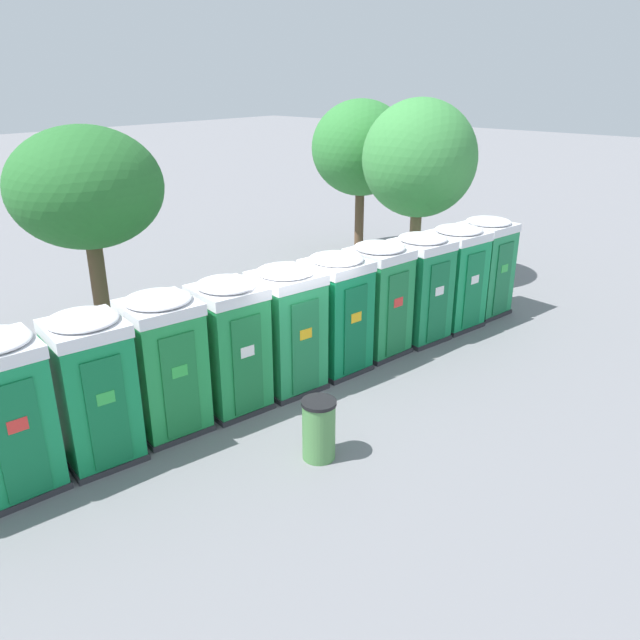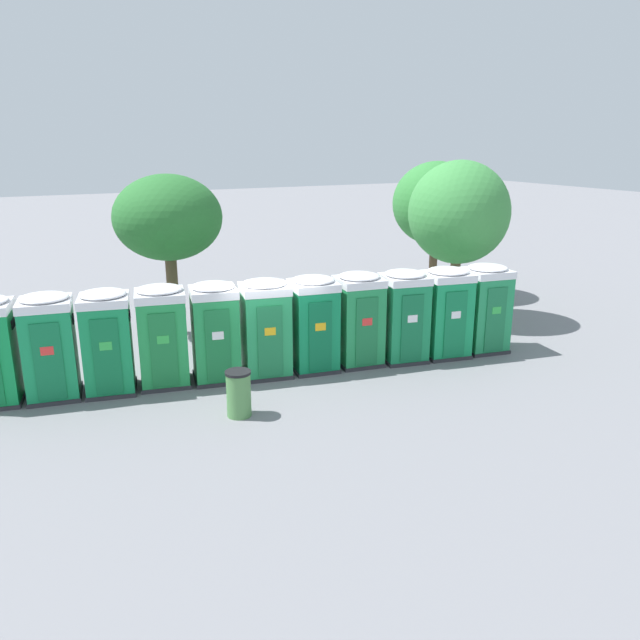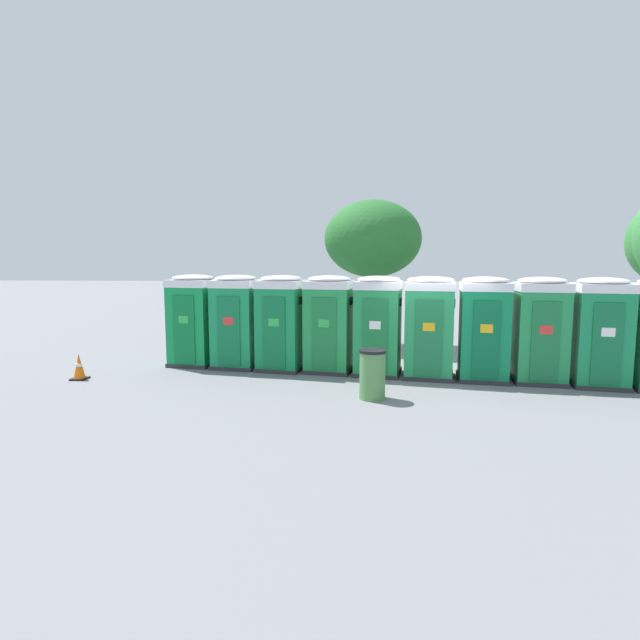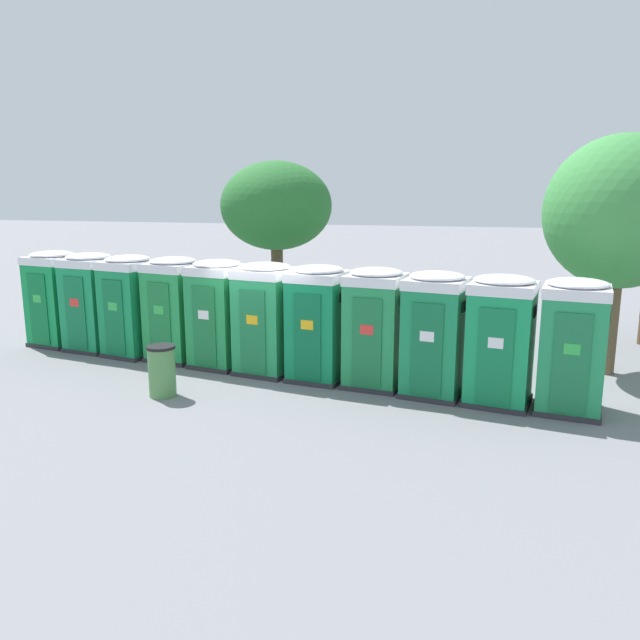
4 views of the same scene
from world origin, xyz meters
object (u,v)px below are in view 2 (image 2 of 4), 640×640
portapotty_6 (313,323)px  portapotty_10 (485,307)px  portapotty_5 (266,327)px  trash_can (239,393)px  portapotty_1 (50,346)px  street_tree_1 (436,204)px  portapotty_8 (404,315)px  street_tree_2 (459,213)px  portapotty_2 (107,341)px  street_tree_0 (168,218)px  portapotty_3 (162,335)px  portapotty_9 (446,312)px  portapotty_7 (359,318)px  portapotty_4 (215,331)px

portapotty_6 → portapotty_10: bearing=-8.4°
portapotty_5 → trash_can: bearing=-125.1°
portapotty_1 → street_tree_1: bearing=17.0°
portapotty_8 → street_tree_2: 5.08m
portapotty_2 → street_tree_0: (2.54, 4.02, 2.35)m
portapotty_5 → portapotty_8: same height
portapotty_2 → portapotty_5: bearing=-9.2°
portapotty_3 → portapotty_9: size_ratio=1.00×
portapotty_8 → street_tree_1: bearing=48.0°
street_tree_1 → portapotty_7: bearing=-139.6°
portapotty_3 → portapotty_9: same height
portapotty_7 → street_tree_2: bearing=24.4°
portapotty_7 → street_tree_1: 8.78m
portapotty_4 → portapotty_10: same height
portapotty_1 → trash_can: portapotty_1 is taller
portapotty_9 → portapotty_10: same height
street_tree_2 → portapotty_6: bearing=-161.3°
portapotty_10 → street_tree_2: size_ratio=0.48×
portapotty_3 → street_tree_0: bearing=73.1°
street_tree_2 → portapotty_1: bearing=-175.1°
portapotty_6 → portapotty_9: 3.87m
portapotty_10 → portapotty_8: bearing=172.6°
portapotty_5 → portapotty_9: bearing=-9.1°
portapotty_1 → portapotty_3: size_ratio=1.00×
street_tree_0 → portapotty_1: bearing=-135.2°
portapotty_6 → street_tree_1: bearing=34.7°
portapotty_3 → portapotty_8: bearing=-10.0°
portapotty_1 → portapotty_6: same height
portapotty_1 → street_tree_0: (3.81, 3.79, 2.35)m
street_tree_2 → portapotty_2: bearing=-173.4°
portapotty_2 → portapotty_7: size_ratio=1.00×
portapotty_2 → portapotty_6: same height
portapotty_5 → street_tree_0: street_tree_0 is taller
portapotty_4 → portapotty_6: size_ratio=1.00×
portapotty_2 → portapotty_3: same height
portapotty_8 → portapotty_7: bearing=167.3°
portapotty_5 → portapotty_7: same height
portapotty_2 → street_tree_2: bearing=6.6°
portapotty_6 → portapotty_8: same height
portapotty_8 → portapotty_3: bearing=170.0°
portapotty_1 → street_tree_1: size_ratio=0.49×
portapotty_4 → portapotty_6: bearing=-9.8°
portapotty_1 → portapotty_7: (7.66, -1.18, 0.00)m
portapotty_5 → trash_can: 2.69m
street_tree_1 → street_tree_2: street_tree_2 is taller
portapotty_6 → trash_can: portapotty_6 is taller
portapotty_9 → trash_can: size_ratio=2.41×
portapotty_4 → portapotty_9: bearing=-9.5°
street_tree_2 → portapotty_5: bearing=-165.6°
street_tree_2 → portapotty_9: bearing=-131.6°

